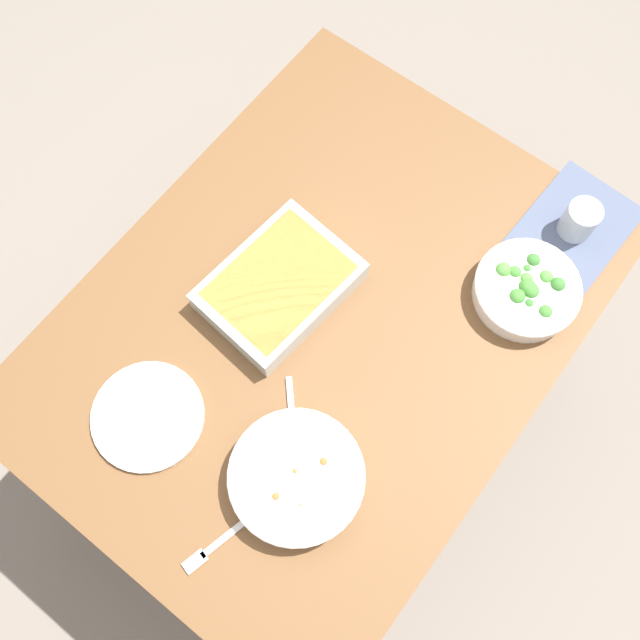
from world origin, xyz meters
TOP-DOWN VIEW (x-y plane):
  - ground_plane at (0.00, 0.00)m, footprint 6.00×6.00m
  - dining_table at (0.00, 0.00)m, footprint 1.20×0.90m
  - placemat at (0.49, -0.31)m, footprint 0.29×0.21m
  - stew_bowl at (-0.28, -0.16)m, footprint 0.25×0.25m
  - broccoli_bowl at (0.30, -0.30)m, footprint 0.22×0.22m
  - baking_dish at (-0.00, 0.10)m, footprint 0.32×0.25m
  - drink_cup at (0.49, -0.31)m, footprint 0.07×0.07m
  - side_plate at (-0.36, 0.14)m, footprint 0.22×0.22m
  - spoon_by_stew at (-0.22, -0.10)m, footprint 0.14×0.13m
  - fork_on_table at (-0.46, -0.12)m, footprint 0.18×0.06m

SIDE VIEW (x-z plane):
  - ground_plane at x=0.00m, z-range 0.00..0.00m
  - dining_table at x=0.00m, z-range 0.28..1.02m
  - placemat at x=0.49m, z-range 0.74..0.74m
  - fork_on_table at x=-0.46m, z-range 0.74..0.75m
  - spoon_by_stew at x=-0.22m, z-range 0.74..0.75m
  - side_plate at x=-0.36m, z-range 0.74..0.75m
  - broccoli_bowl at x=0.30m, z-range 0.74..0.80m
  - stew_bowl at x=-0.28m, z-range 0.74..0.80m
  - baking_dish at x=0.00m, z-range 0.74..0.80m
  - drink_cup at x=0.49m, z-range 0.74..0.82m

